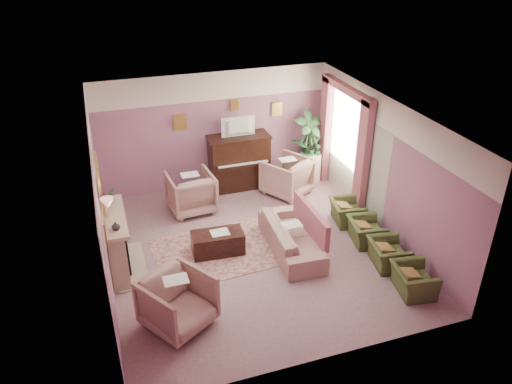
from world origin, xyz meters
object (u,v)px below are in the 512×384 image
object	(u,v)px
floral_armchair_left	(191,190)
olive_chair_b	(388,250)
television	(239,126)
olive_chair_d	(347,209)
olive_chair_a	(414,276)
sofa	(291,232)
coffee_table	(218,243)
side_table	(310,167)
olive_chair_c	(366,228)
floral_armchair_right	(287,174)
floral_armchair_front	(178,300)
piano	(239,162)

from	to	relation	value
floral_armchair_left	olive_chair_b	xyz separation A→B (m)	(3.06, -3.19, -0.17)
television	olive_chair_d	world-z (taller)	television
olive_chair_a	sofa	bearing A→B (deg)	129.28
coffee_table	olive_chair_d	world-z (taller)	olive_chair_d
sofa	olive_chair_a	world-z (taller)	sofa
floral_armchair_left	side_table	xyz separation A→B (m)	(3.15, 0.57, -0.15)
olive_chair_c	coffee_table	bearing A→B (deg)	168.79
sofa	side_table	bearing A→B (deg)	59.27
olive_chair_a	olive_chair_b	xyz separation A→B (m)	(0.00, 0.82, 0.00)
olive_chair_d	side_table	xyz separation A→B (m)	(0.09, 2.13, 0.02)
television	olive_chair_a	bearing A→B (deg)	-70.08
sofa	olive_chair_b	world-z (taller)	sofa
coffee_table	olive_chair_a	bearing A→B (deg)	-37.21
olive_chair_d	television	bearing A→B (deg)	127.11
coffee_table	floral_armchair_right	xyz separation A→B (m)	(2.18, 1.86, 0.27)
olive_chair_c	olive_chair_d	bearing A→B (deg)	90.00
floral_armchair_left	olive_chair_d	distance (m)	3.43
television	floral_armchair_right	xyz separation A→B (m)	(0.97, -0.64, -1.10)
floral_armchair_front	olive_chair_d	distance (m)	4.47
olive_chair_c	olive_chair_d	size ratio (longest dim) A/B	1.00
coffee_table	floral_armchair_right	bearing A→B (deg)	40.56
floral_armchair_left	floral_armchair_right	bearing A→B (deg)	1.75
piano	floral_armchair_left	distance (m)	1.55
olive_chair_c	sofa	bearing A→B (deg)	171.50
floral_armchair_left	olive_chair_c	world-z (taller)	floral_armchair_left
side_table	olive_chair_c	bearing A→B (deg)	-91.70
piano	olive_chair_c	xyz separation A→B (m)	(1.71, -3.13, -0.32)
olive_chair_b	olive_chair_c	size ratio (longest dim) A/B	1.00
piano	side_table	distance (m)	1.83
floral_armchair_front	piano	bearing A→B (deg)	61.79
television	floral_armchair_left	size ratio (longest dim) A/B	0.80
television	side_table	size ratio (longest dim) A/B	1.14
television	floral_armchair_left	bearing A→B (deg)	-152.23
television	olive_chair_c	size ratio (longest dim) A/B	1.06
olive_chair_d	side_table	world-z (taller)	side_table
sofa	olive_chair_a	bearing A→B (deg)	-50.72
television	olive_chair_d	size ratio (longest dim) A/B	1.06
television	floral_armchair_front	xyz separation A→B (m)	(-2.30, -4.24, -1.10)
olive_chair_d	olive_chair_a	bearing A→B (deg)	-90.00
sofa	floral_armchair_left	size ratio (longest dim) A/B	2.02
floral_armchair_right	floral_armchair_front	bearing A→B (deg)	-132.24
coffee_table	olive_chair_a	xyz separation A→B (m)	(2.92, -2.22, 0.10)
piano	olive_chair_b	distance (m)	4.32
olive_chair_d	piano	bearing A→B (deg)	126.51
floral_armchair_right	olive_chair_a	world-z (taller)	floral_armchair_right
sofa	floral_armchair_right	world-z (taller)	floral_armchair_right
piano	floral_armchair_right	xyz separation A→B (m)	(0.97, -0.69, -0.15)
floral_armchair_left	side_table	size ratio (longest dim) A/B	1.43
floral_armchair_left	side_table	bearing A→B (deg)	10.32
sofa	olive_chair_d	bearing A→B (deg)	21.17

